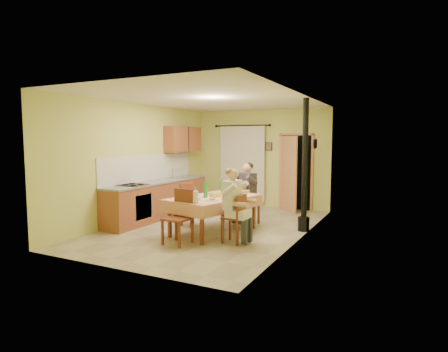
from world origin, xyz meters
The scene contains 17 objects.
floor centered at (0.00, 0.00, 0.00)m, with size 4.00×6.00×0.01m, color tan.
room_shell centered at (0.00, 0.00, 1.82)m, with size 4.04×6.04×2.82m.
kitchen_run centered at (-1.71, 0.40, 0.48)m, with size 0.64×3.64×1.56m.
upper_cabinets centered at (-1.82, 1.70, 1.95)m, with size 0.35×1.40×0.70m, color brown.
curtain centered at (-0.55, 2.90, 1.26)m, with size 1.70×0.07×2.22m.
doorway centered at (0.99, 2.83, 1.05)m, with size 0.96×0.62×2.15m.
dining_table centered at (0.26, -0.40, 0.38)m, with size 1.56×2.14×0.76m.
tableware centered at (0.25, -0.51, 0.83)m, with size 0.69×1.62×0.33m.
chair_far centered at (0.52, 0.70, 0.29)m, with size 0.62×0.62×1.02m.
chair_near centered at (0.06, -1.44, 0.29)m, with size 0.49×0.49×1.01m.
chair_right centered at (0.96, -0.90, 0.29)m, with size 0.39×0.39×0.92m.
chair_left centered at (-0.50, -0.04, 0.29)m, with size 0.50×0.50×0.95m.
man_far centered at (0.53, 0.72, 0.88)m, with size 0.65×0.62×1.39m.
man_right centered at (0.95, -0.90, 0.88)m, with size 0.47×0.59×1.39m.
stove_flue centered at (1.90, 0.60, 1.02)m, with size 0.24×0.24×2.80m.
picture_back centered at (0.25, 2.97, 1.75)m, with size 0.19×0.03×0.23m, color black.
picture_right centered at (1.97, 1.20, 1.85)m, with size 0.03×0.31×0.21m, color brown.
Camera 1 is at (3.88, -7.17, 1.94)m, focal length 30.00 mm.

